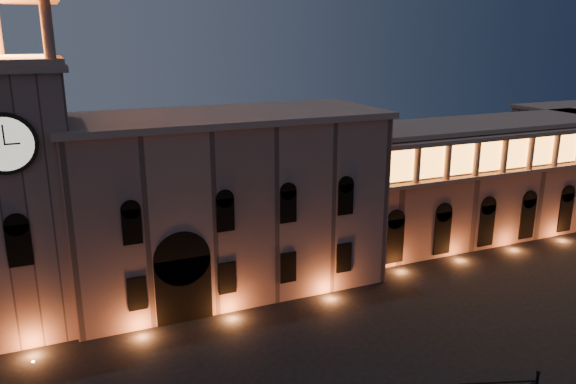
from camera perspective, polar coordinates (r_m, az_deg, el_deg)
name	(u,v)px	position (r m, az deg, el deg)	size (l,w,h in m)	color
government_building	(226,202)	(55.68, -6.30, -1.05)	(30.80, 12.80, 17.60)	#8D675C
clock_tower	(15,188)	(51.66, -25.99, 0.39)	(9.80, 9.80, 32.40)	#8D675C
colonnade_wing	(482,178)	(74.64, 19.06, 1.35)	(40.60, 11.50, 14.50)	#886257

